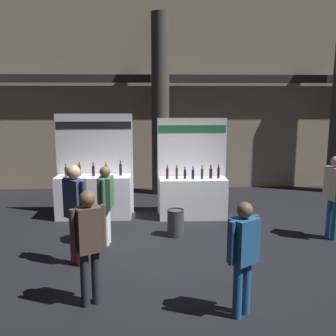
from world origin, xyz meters
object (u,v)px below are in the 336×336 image
Objects in this scene: visitor_0 at (243,250)px; visitor_2 at (106,198)px; exhibitor_booth_0 at (94,192)px; exhibitor_booth_1 at (193,193)px; visitor_4 at (334,190)px; visitor_6 at (75,206)px; visitor_5 at (89,239)px; trash_bin at (176,223)px.

visitor_0 is 3.35m from visitor_2.
exhibitor_booth_0 reaches higher than exhibitor_booth_1.
visitor_6 reaches higher than visitor_4.
visitor_2 is (-2.10, 2.61, 0.01)m from visitor_0.
exhibitor_booth_1 is 4.38m from visitor_5.
exhibitor_booth_1 is at bearing 36.89° from visitor_5.
exhibitor_booth_1 is at bearing 58.61° from visitor_0.
visitor_6 is (-0.41, -0.93, 0.11)m from visitor_2.
visitor_6 is at bearing -91.05° from visitor_4.
exhibitor_booth_1 is at bearing -2.23° from exhibitor_booth_0.
visitor_2 is (-1.89, -1.69, 0.34)m from exhibitor_booth_1.
exhibitor_booth_0 is at bearing 86.63° from visitor_0.
visitor_2 is 4.63m from visitor_4.
trash_bin is (-0.49, -1.29, -0.31)m from exhibitor_booth_1.
visitor_5 is at bearing -75.40° from visitor_4.
visitor_5 is (0.57, -4.04, 0.34)m from exhibitor_booth_0.
exhibitor_booth_0 is at bearing 69.90° from visitor_5.
trash_bin is at bearing -102.27° from visitor_6.
visitor_4 is 1.05× the size of visitor_5.
exhibitor_booth_1 is at bearing 136.68° from visitor_2.
visitor_5 is (-1.85, -3.95, 0.37)m from exhibitor_booth_1.
visitor_6 is (-0.46, 1.33, 0.08)m from visitor_5.
exhibitor_booth_1 is 1.53× the size of visitor_0.
trash_bin is 2.38m from visitor_6.
visitor_0 is 0.89× the size of visitor_6.
visitor_5 is (0.05, -2.26, 0.03)m from visitor_2.
visitor_4 is (4.63, 0.12, 0.10)m from visitor_2.
exhibitor_booth_0 is 1.89m from visitor_2.
exhibitor_booth_0 reaches higher than visitor_6.
visitor_5 is at bearing -115.05° from exhibitor_booth_1.
exhibitor_booth_1 is 4.32m from visitor_0.
visitor_0 is at bearing -55.59° from visitor_4.
exhibitor_booth_1 reaches higher than trash_bin.
visitor_2 is 1.02m from visitor_6.
exhibitor_booth_1 is 1.39× the size of visitor_4.
trash_bin is 0.36× the size of visitor_2.
trash_bin is 1.60m from visitor_2.
visitor_5 reaches higher than visitor_0.
exhibitor_booth_0 reaches higher than visitor_4.
visitor_4 is 0.98× the size of visitor_6.
exhibitor_booth_0 is 1.45× the size of visitor_4.
visitor_4 is 5.14m from visitor_6.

